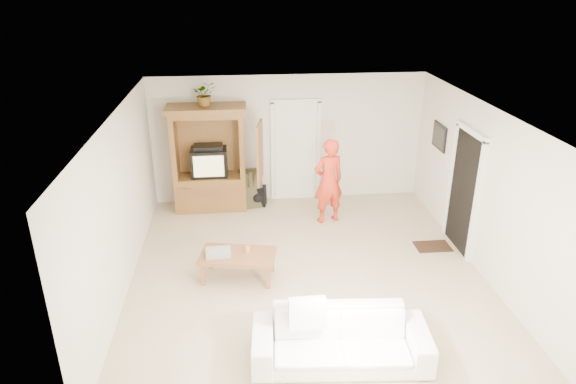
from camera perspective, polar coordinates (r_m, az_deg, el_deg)
The scene contains 19 objects.
floor at distance 8.31m, azimuth 2.09°, elevation -8.88°, with size 6.00×6.00×0.00m, color tan.
ceiling at distance 7.27m, azimuth 2.39°, elevation 8.77°, with size 6.00×6.00×0.00m, color white.
wall_back at distance 10.49m, azimuth 0.02°, elevation 5.93°, with size 5.50×5.50×0.00m, color silver.
wall_front at distance 5.14m, azimuth 6.86°, elevation -14.18°, with size 5.50×5.50×0.00m, color silver.
wall_left at distance 7.83m, azimuth -18.13°, elevation -1.42°, with size 6.00×6.00×0.00m, color silver.
wall_right at distance 8.50m, azimuth 20.92°, elevation 0.13°, with size 6.00×6.00×0.00m, color silver.
armoire at distance 10.27m, azimuth -8.59°, elevation 2.97°, with size 1.82×1.14×2.10m.
door_back at distance 10.57m, azimuth 0.85°, elevation 4.46°, with size 0.85×0.05×2.04m, color white.
doorway_right at distance 9.09m, azimuth 18.95°, elevation -0.03°, with size 0.05×0.90×2.04m, color black.
framed_picture at distance 10.02m, azimuth 16.48°, elevation 5.94°, with size 0.03×0.60×0.48m, color black.
doormat at distance 9.35m, azimuth 15.77°, elevation -5.83°, with size 0.60×0.40×0.02m, color #382316.
plant at distance 9.84m, azimuth -9.23°, elevation 10.70°, with size 0.42×0.36×0.47m, color #4C7238.
man at distance 9.62m, azimuth 4.52°, elevation 1.20°, with size 0.60×0.39×1.65m, color red.
sofa at distance 6.51m, azimuth 5.86°, elevation -15.94°, with size 2.14×0.84×0.63m, color white.
coffee_table at distance 8.01m, azimuth -5.62°, elevation -7.20°, with size 1.25×0.83×0.43m.
towel at distance 7.97m, azimuth -7.75°, elevation -6.68°, with size 0.38×0.28×0.08m, color #F6525B.
candle at distance 8.00m, azimuth -4.52°, elevation -6.32°, with size 0.08×0.08×0.10m, color tan.
backpack_black at distance 10.48m, azimuth -3.42°, elevation -0.46°, with size 0.35×0.20×0.43m, color black, non-canonical shape.
backpack_olive at distance 10.41m, azimuth -4.15°, elevation 0.38°, with size 0.41×0.30×0.77m, color #47442B, non-canonical shape.
Camera 1 is at (-0.99, -6.98, 4.40)m, focal length 32.00 mm.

